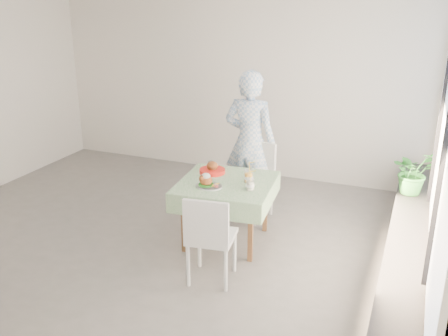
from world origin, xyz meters
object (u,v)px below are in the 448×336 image
at_px(cafe_table, 226,204).
at_px(potted_plant, 413,172).
at_px(diner, 250,142).
at_px(juice_cup_orange, 249,177).
at_px(chair_near, 211,254).
at_px(main_dish, 207,182).
at_px(chair_far, 251,194).

distance_m(cafe_table, potted_plant, 2.24).
relative_size(diner, potted_plant, 3.51).
distance_m(juice_cup_orange, potted_plant, 1.97).
relative_size(cafe_table, potted_plant, 2.13).
bearing_deg(chair_near, main_dish, 116.88).
bearing_deg(chair_far, chair_near, -85.25).
bearing_deg(chair_far, main_dish, -100.11).
xyz_separation_m(main_dish, potted_plant, (2.07, 1.30, -0.03)).
xyz_separation_m(cafe_table, potted_plant, (1.94, 1.07, 0.31)).
bearing_deg(cafe_table, potted_plant, 28.93).
height_order(chair_far, main_dish, chair_far).
xyz_separation_m(cafe_table, chair_far, (0.04, 0.76, -0.16)).
xyz_separation_m(cafe_table, main_dish, (-0.14, -0.23, 0.33)).
distance_m(chair_far, main_dish, 1.12).
bearing_deg(main_dish, chair_far, 79.89).
relative_size(chair_near, juice_cup_orange, 3.21).
height_order(chair_far, chair_near, chair_far).
bearing_deg(potted_plant, chair_near, -132.78).
bearing_deg(chair_near, chair_far, 94.75).
height_order(cafe_table, chair_far, chair_far).
relative_size(juice_cup_orange, potted_plant, 0.55).
relative_size(diner, juice_cup_orange, 6.38).
relative_size(chair_far, chair_near, 1.02).
relative_size(chair_far, main_dish, 3.15).
distance_m(cafe_table, chair_near, 0.87).
relative_size(main_dish, potted_plant, 0.57).
bearing_deg(main_dish, potted_plant, 32.02).
xyz_separation_m(chair_near, juice_cup_orange, (0.06, 0.91, 0.52)).
bearing_deg(cafe_table, diner, 93.39).
height_order(diner, potted_plant, diner).
relative_size(cafe_table, main_dish, 3.71).
xyz_separation_m(cafe_table, juice_cup_orange, (0.24, 0.07, 0.35)).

